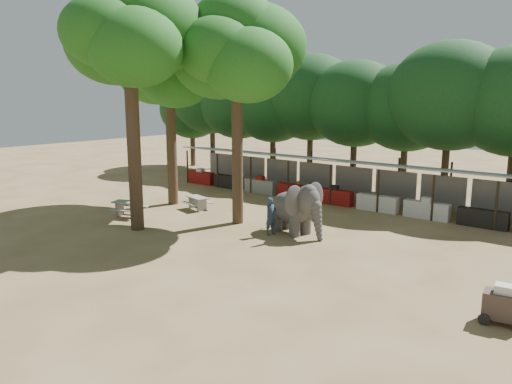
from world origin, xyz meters
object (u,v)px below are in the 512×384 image
Objects in this scene: yard_tree_left at (170,64)px; yard_tree_center at (130,33)px; handler at (271,216)px; picnic_table_near at (128,207)px; elephant at (297,208)px; cart_front at (504,305)px; yard_tree_back at (237,51)px; picnic_table_far at (198,201)px.

yard_tree_center is at bearing -59.04° from yard_tree_left.
yard_tree_center is 10.60m from handler.
picnic_table_near is at bearing -80.21° from yard_tree_left.
elephant is at bearing -36.82° from handler.
yard_tree_center reaches higher than handler.
yard_tree_center reaches higher than picnic_table_near.
elephant is (9.63, -1.01, -6.97)m from yard_tree_left.
yard_tree_left reaches higher than cart_front.
yard_tree_center is at bearing 172.31° from cart_front.
yard_tree_center reaches higher than yard_tree_left.
handler is (2.80, -0.91, -7.65)m from yard_tree_back.
cart_front is (10.74, -3.22, -0.31)m from handler.
handler reaches higher than picnic_table_near.
cart_front reaches higher than picnic_table_near.
yard_tree_center is 5.85× the size of picnic_table_near.
yard_tree_center is 18.66m from cart_front.
elephant is 1.61× the size of picnic_table_near.
yard_tree_left is 6.19× the size of handler.
picnic_table_far is 1.37× the size of cart_front.
yard_tree_left is 5.92m from yard_tree_center.
elephant is 1.89× the size of picnic_table_far.
yard_tree_back is 8.85× the size of cart_front.
yard_tree_left is 11.93m from elephant.
yard_tree_left is 11.60m from handler.
yard_tree_left is 5.36× the size of picnic_table_near.
handler is 11.22m from cart_front.
picnic_table_near reaches higher than picnic_table_far.
yard_tree_back reaches higher than elephant.
yard_tree_left is 0.97× the size of yard_tree_back.
cart_front is (9.91, -4.11, -0.66)m from elephant.
handler is (5.80, 3.09, -8.32)m from yard_tree_center.
handler reaches higher than picnic_table_far.
picnic_table_near is at bearing 109.39° from handler.
picnic_table_far is at bearing -8.10° from yard_tree_left.
picnic_table_far is at bearing -173.76° from elephant.
cart_front is (13.54, -4.13, -7.97)m from yard_tree_back.
elephant reaches higher than cart_front.
yard_tree_back is (6.00, -1.00, 0.34)m from yard_tree_left.
cart_front is at bearing -10.98° from elephant.
picnic_table_near is at bearing -150.86° from elephant.
picnic_table_far is (1.69, 3.52, -0.06)m from picnic_table_near.
picnic_table_far is (-0.65, 4.67, -8.73)m from yard_tree_center.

